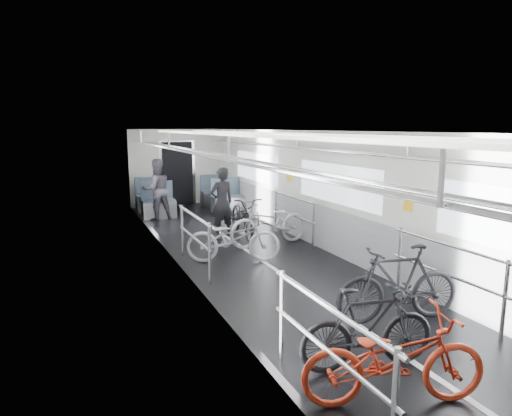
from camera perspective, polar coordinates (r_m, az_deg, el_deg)
The scene contains 9 objects.
car_shell at distance 9.83m, azimuth -2.95°, elevation 2.23°, with size 3.02×14.01×2.41m.
bike_left_near at distance 4.45m, azimuth 16.85°, elevation -17.54°, with size 0.59×1.68×0.88m, color red.
bike_left_mid at distance 4.96m, azimuth 13.79°, elevation -14.35°, with size 0.42×1.48×0.89m, color black.
bike_left_far at distance 8.43m, azimuth -2.86°, elevation -3.77°, with size 0.60×1.72×0.91m, color #B0AFB4.
bike_right_near at distance 6.16m, azimuth 17.40°, elevation -9.01°, with size 0.48×1.68×1.01m, color black.
bike_right_mid at distance 9.60m, azimuth 1.75°, elevation -1.82°, with size 0.65×1.86×0.98m, color #B5B4B9.
bike_aisle at distance 10.39m, azimuth -1.70°, elevation -1.03°, with size 0.62×1.77×0.93m, color black.
person_standing at distance 10.27m, azimuth -4.29°, elevation 0.69°, with size 0.58×0.38×1.59m, color black.
person_seated at distance 12.50m, azimuth -12.32°, elevation 2.28°, with size 0.80×0.62×1.64m, color #312D35.
Camera 1 is at (-3.28, -7.38, 2.48)m, focal length 32.00 mm.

